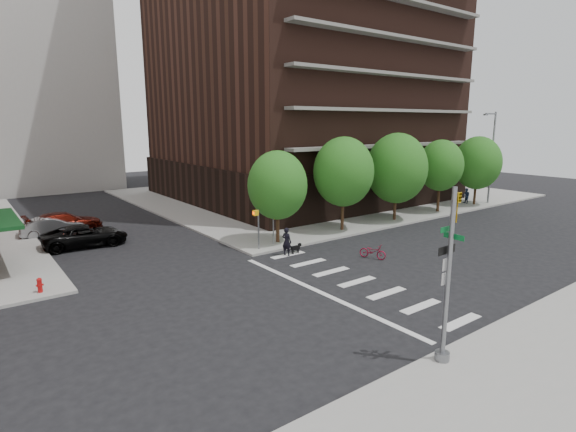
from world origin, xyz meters
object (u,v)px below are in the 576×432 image
(pedestrian_far, at_px, (466,196))
(parked_car_black, at_px, (85,236))
(fire_hydrant, at_px, (40,284))
(scooter, at_px, (373,251))
(traffic_signal, at_px, (447,290))
(parked_car_silver, at_px, (53,226))
(parked_car_maroon, at_px, (64,223))
(dog_walker, at_px, (287,242))

(pedestrian_far, bearing_deg, parked_car_black, -80.70)
(fire_hydrant, relative_size, scooter, 0.44)
(pedestrian_far, bearing_deg, fire_hydrant, -67.93)
(traffic_signal, bearing_deg, scooter, 53.90)
(fire_hydrant, bearing_deg, parked_car_silver, 77.83)
(parked_car_maroon, bearing_deg, fire_hydrant, 161.94)
(parked_car_silver, xyz_separation_m, scooter, (14.54, -17.82, -0.27))
(traffic_signal, bearing_deg, parked_car_black, 104.86)
(scooter, bearing_deg, dog_walker, 115.20)
(fire_hydrant, distance_m, parked_car_maroon, 13.41)
(traffic_signal, bearing_deg, fire_hydrant, 123.26)
(parked_car_maroon, height_order, pedestrian_far, pedestrian_far)
(parked_car_silver, distance_m, scooter, 23.01)
(parked_car_silver, distance_m, pedestrian_far, 37.26)
(traffic_signal, relative_size, pedestrian_far, 3.94)
(parked_car_silver, height_order, scooter, parked_car_silver)
(traffic_signal, xyz_separation_m, parked_car_black, (-6.15, 23.19, -1.96))
(parked_car_silver, xyz_separation_m, dog_walker, (10.73, -14.18, 0.18))
(traffic_signal, height_order, dog_walker, traffic_signal)
(traffic_signal, xyz_separation_m, parked_car_silver, (-7.36, 27.67, -1.99))
(traffic_signal, distance_m, parked_car_black, 24.07)
(parked_car_maroon, height_order, dog_walker, dog_walker)
(parked_car_black, height_order, pedestrian_far, pedestrian_far)
(fire_hydrant, xyz_separation_m, pedestrian_far, (38.30, 1.49, 0.36))
(dog_walker, distance_m, pedestrian_far, 25.12)
(fire_hydrant, distance_m, parked_car_silver, 12.66)
(traffic_signal, bearing_deg, dog_walker, 75.99)
(fire_hydrant, height_order, parked_car_silver, parked_car_silver)
(fire_hydrant, distance_m, parked_car_black, 8.80)
(parked_car_black, xyz_separation_m, scooter, (13.33, -13.34, -0.30))
(scooter, xyz_separation_m, dog_walker, (-3.82, 3.65, 0.45))
(scooter, distance_m, pedestrian_far, 22.20)
(scooter, height_order, pedestrian_far, pedestrian_far)
(pedestrian_far, bearing_deg, traffic_signal, -39.46)
(parked_car_maroon, height_order, scooter, parked_car_maroon)
(fire_hydrant, xyz_separation_m, dog_walker, (13.40, -1.80, 0.34))
(parked_car_maroon, height_order, parked_car_silver, parked_car_maroon)
(traffic_signal, distance_m, pedestrian_far, 32.92)
(parked_car_black, bearing_deg, pedestrian_far, -96.13)
(traffic_signal, xyz_separation_m, scooter, (7.18, 9.85, -2.26))
(scooter, xyz_separation_m, pedestrian_far, (21.08, 6.93, 0.47))
(parked_car_maroon, distance_m, scooter, 22.90)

